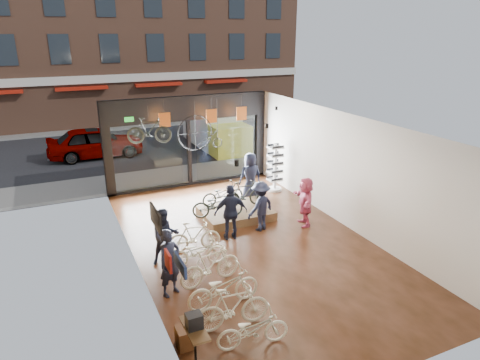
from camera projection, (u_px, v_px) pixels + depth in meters
ground_plane at (250, 244)px, 13.39m from camera, size 7.00×12.00×0.04m
ceiling at (251, 123)px, 12.12m from camera, size 7.00×12.00×0.04m
wall_left at (132, 205)px, 11.38m from camera, size 0.04×12.00×3.80m
wall_right at (347, 171)px, 14.13m from camera, size 0.04×12.00×3.80m
wall_back at (398, 292)px, 7.58m from camera, size 7.00×0.04×3.80m
storefront at (189, 141)px, 17.91m from camera, size 7.00×0.26×3.80m
exit_sign at (129, 119)px, 16.49m from camera, size 0.35×0.06×0.18m
street_road at (145, 139)px, 26.28m from camera, size 30.00×18.00×0.02m
sidewalk_near at (182, 175)px, 19.55m from camera, size 30.00×2.40×0.12m
sidewalk_far at (132, 125)px, 29.69m from camera, size 30.00×2.00×0.12m
opposite_building at (116, 20)px, 29.55m from camera, size 26.00×5.00×14.00m
street_car at (95, 142)px, 22.19m from camera, size 4.77×1.92×1.63m
box_truck at (217, 128)px, 23.71m from camera, size 2.04×6.12×2.41m
floor_bike_0 at (253, 329)px, 8.89m from camera, size 1.62×0.76×0.82m
floor_bike_1 at (233, 307)px, 9.42m from camera, size 1.75×0.61×1.03m
floor_bike_2 at (223, 288)px, 10.21m from camera, size 1.83×0.67×0.96m
floor_bike_3 at (210, 266)px, 11.09m from camera, size 1.78×0.74×1.04m
floor_bike_4 at (198, 252)px, 11.97m from camera, size 1.70×0.83×0.86m
floor_bike_5 at (194, 236)px, 12.77m from camera, size 1.62×0.70×0.94m
display_platform at (236, 213)px, 15.20m from camera, size 2.40×1.80×0.30m
display_bike_left at (217, 205)px, 14.37m from camera, size 1.81×1.02×0.90m
display_bike_mid at (245, 194)px, 15.24m from camera, size 1.62×0.57×0.96m
display_bike_right at (223, 194)px, 15.42m from camera, size 1.58×0.57×0.83m
customer_0 at (170, 263)px, 10.52m from camera, size 0.77×0.67×1.77m
customer_1 at (165, 236)px, 12.01m from camera, size 0.81×0.64×1.65m
customer_2 at (231, 212)px, 13.38m from camera, size 1.13×0.63×1.81m
customer_3 at (261, 206)px, 14.01m from camera, size 1.24×0.98×1.69m
customer_4 at (250, 176)px, 16.66m from camera, size 0.93×0.62×1.85m
customer_5 at (305, 201)px, 14.40m from camera, size 0.95×1.65×1.69m
sunglasses_rack at (275, 168)px, 17.48m from camera, size 0.65×0.57×1.97m
wall_merch at (175, 292)px, 8.62m from camera, size 0.40×2.40×2.60m
penny_farthing at (202, 134)px, 16.63m from camera, size 1.75×0.06×1.40m
hung_bike at (149, 130)px, 15.24m from camera, size 1.64×0.89×0.95m
jersey_left at (165, 120)px, 16.38m from camera, size 0.45×0.03×0.55m
jersey_mid at (212, 116)px, 17.13m from camera, size 0.45×0.03×0.55m
jersey_right at (242, 114)px, 17.65m from camera, size 0.45×0.03×0.55m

